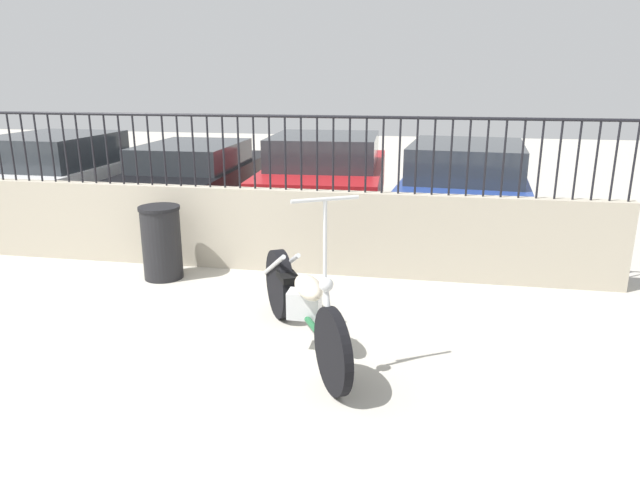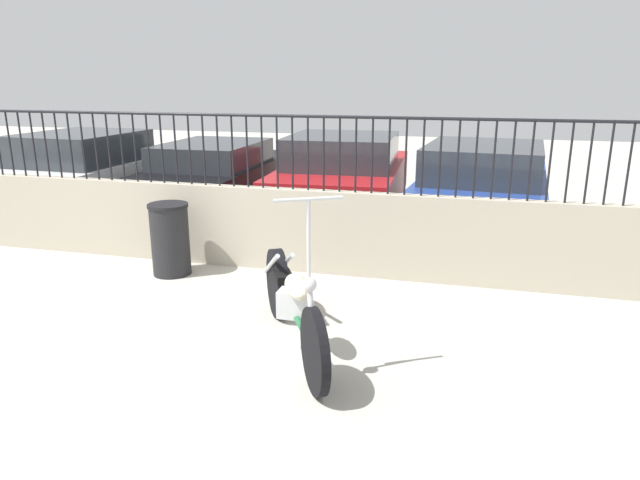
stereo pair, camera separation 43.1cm
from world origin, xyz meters
The scene contains 9 objects.
ground_plane centered at (0.00, 0.00, 0.00)m, with size 40.00×40.00×0.00m, color #B7B2A5.
low_wall centered at (0.00, 2.94, 0.51)m, with size 10.14×0.18×1.02m.
fence_railing centered at (0.00, 2.94, 1.60)m, with size 10.14×0.04×0.88m.
motorcycle_green centered at (1.73, 0.98, 0.41)m, with size 1.19×1.98×1.49m.
trash_bin centered at (-0.24, 2.40, 0.44)m, with size 0.48×0.48×0.88m.
car_white centered at (-3.53, 5.42, 0.69)m, with size 2.01×4.32×1.38m.
car_black centered at (-1.23, 5.96, 0.63)m, with size 1.79×4.42×1.21m.
car_red centered at (1.15, 5.81, 0.71)m, with size 2.07×4.10×1.41m.
car_blue centered at (3.41, 5.38, 0.69)m, with size 2.21×4.48×1.37m.
Camera 2 is at (3.17, -3.53, 2.32)m, focal length 32.00 mm.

